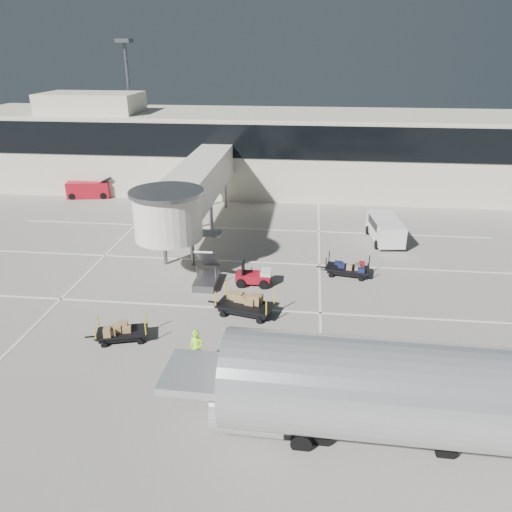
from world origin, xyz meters
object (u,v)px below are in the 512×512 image
object	(u,v)px
minivan	(385,227)
box_cart_near	(244,305)
ground_worker	(197,348)
aircraft	(456,397)
belt_loader	(89,189)
box_cart_far	(124,332)
suitcase_cart	(349,269)
baggage_tug	(254,277)

from	to	relation	value
minivan	box_cart_near	bearing A→B (deg)	-132.56
ground_worker	aircraft	bearing A→B (deg)	-17.94
box_cart_near	belt_loader	size ratio (longest dim) A/B	0.85
minivan	belt_loader	distance (m)	30.21
box_cart_near	box_cart_far	size ratio (longest dim) A/B	1.22
suitcase_cart	box_cart_far	size ratio (longest dim) A/B	1.09
suitcase_cart	minivan	bearing A→B (deg)	75.90
box_cart_far	ground_worker	xyz separation A→B (m)	(4.36, -1.86, 0.49)
suitcase_cart	ground_worker	world-z (taller)	ground_worker
suitcase_cart	ground_worker	distance (m)	13.88
minivan	ground_worker	bearing A→B (deg)	-127.84
belt_loader	suitcase_cart	bearing A→B (deg)	-43.43
baggage_tug	box_cart_far	world-z (taller)	baggage_tug
minivan	aircraft	world-z (taller)	aircraft
box_cart_far	minivan	world-z (taller)	minivan
baggage_tug	minivan	size ratio (longest dim) A/B	0.44
box_cart_near	belt_loader	xyz separation A→B (m)	(-19.11, 22.52, 0.21)
box_cart_near	aircraft	world-z (taller)	aircraft
ground_worker	minivan	world-z (taller)	ground_worker
suitcase_cart	aircraft	xyz separation A→B (m)	(2.70, -16.07, 2.27)
suitcase_cart	belt_loader	xyz separation A→B (m)	(-25.46, 16.43, 0.34)
baggage_tug	ground_worker	distance (m)	9.45
suitcase_cart	aircraft	world-z (taller)	aircraft
suitcase_cart	box_cart_near	bearing A→B (deg)	-125.51
box_cart_near	box_cart_far	distance (m)	6.90
box_cart_near	belt_loader	distance (m)	29.54
box_cart_far	suitcase_cart	bearing A→B (deg)	21.51
belt_loader	aircraft	size ratio (longest dim) A/B	0.25
box_cart_near	box_cart_far	bearing A→B (deg)	-137.22
belt_loader	aircraft	world-z (taller)	aircraft
box_cart_near	belt_loader	bearing A→B (deg)	143.71
baggage_tug	belt_loader	distance (m)	26.67
box_cart_near	ground_worker	xyz separation A→B (m)	(-1.65, -5.24, 0.35)
aircraft	belt_loader	bearing A→B (deg)	132.59
suitcase_cart	box_cart_far	xyz separation A→B (m)	(-12.36, -9.47, -0.01)
suitcase_cart	belt_loader	distance (m)	30.30
box_cart_far	minivan	xyz separation A→B (m)	(15.60, 16.48, 0.64)
aircraft	baggage_tug	bearing A→B (deg)	124.24
box_cart_near	aircraft	xyz separation A→B (m)	(9.06, -9.98, 2.13)
box_cart_far	aircraft	size ratio (longest dim) A/B	0.17
box_cart_near	minivan	world-z (taller)	minivan
box_cart_far	belt_loader	bearing A→B (deg)	100.86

